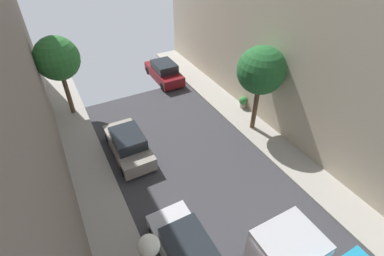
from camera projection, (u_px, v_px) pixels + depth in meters
name	position (u px, v px, depth m)	size (l,w,h in m)	color
sidewalk_right	(373.00, 231.00, 12.27)	(2.00, 44.00, 0.15)	#A8A399
parked_car_left_2	(188.00, 252.00, 10.84)	(1.78, 4.20, 1.57)	silver
parked_car_left_3	(128.00, 145.00, 15.81)	(1.78, 4.20, 1.57)	gray
parked_car_right_2	(164.00, 72.00, 22.90)	(1.78, 4.20, 1.57)	maroon
street_tree_0	(57.00, 59.00, 17.02)	(2.68, 2.68, 5.23)	brown
street_tree_1	(261.00, 71.00, 15.63)	(2.72, 2.72, 5.32)	brown
potted_plant_0	(243.00, 102.00, 19.57)	(0.57, 0.57, 0.82)	#B2A899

